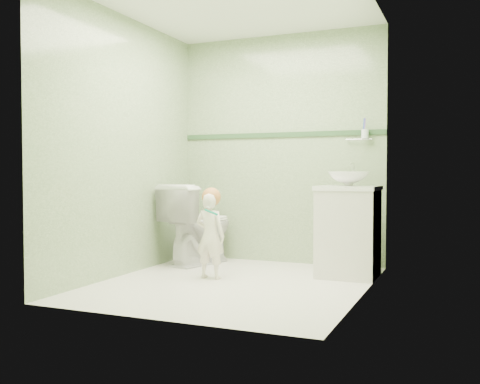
% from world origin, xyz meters
% --- Properties ---
extents(ground, '(2.50, 2.50, 0.00)m').
position_xyz_m(ground, '(0.00, 0.00, 0.00)').
color(ground, white).
rests_on(ground, ground).
extents(room_shell, '(2.50, 2.54, 2.40)m').
position_xyz_m(room_shell, '(0.00, 0.00, 1.20)').
color(room_shell, gray).
rests_on(room_shell, ground).
extents(trim_stripe, '(2.20, 0.02, 0.05)m').
position_xyz_m(trim_stripe, '(0.00, 1.24, 1.35)').
color(trim_stripe, '#2F532F').
rests_on(trim_stripe, room_shell).
extents(vanity, '(0.52, 0.50, 0.80)m').
position_xyz_m(vanity, '(0.84, 0.70, 0.40)').
color(vanity, silver).
rests_on(vanity, ground).
extents(counter, '(0.54, 0.52, 0.04)m').
position_xyz_m(counter, '(0.84, 0.70, 0.81)').
color(counter, white).
rests_on(counter, vanity).
extents(basin, '(0.37, 0.37, 0.13)m').
position_xyz_m(basin, '(0.84, 0.70, 0.89)').
color(basin, white).
rests_on(basin, counter).
extents(faucet, '(0.03, 0.13, 0.18)m').
position_xyz_m(faucet, '(0.84, 0.89, 0.97)').
color(faucet, silver).
rests_on(faucet, counter).
extents(cup_holder, '(0.26, 0.07, 0.21)m').
position_xyz_m(cup_holder, '(0.89, 1.18, 1.33)').
color(cup_holder, silver).
rests_on(cup_holder, room_shell).
extents(toilet, '(0.65, 0.91, 0.83)m').
position_xyz_m(toilet, '(-0.74, 0.80, 0.42)').
color(toilet, white).
rests_on(toilet, ground).
extents(toddler, '(0.29, 0.19, 0.77)m').
position_xyz_m(toddler, '(-0.28, 0.13, 0.38)').
color(toddler, white).
rests_on(toddler, ground).
extents(hair_cap, '(0.17, 0.17, 0.17)m').
position_xyz_m(hair_cap, '(-0.28, 0.16, 0.73)').
color(hair_cap, '#C47A3C').
rests_on(hair_cap, toddler).
extents(teal_toothbrush, '(0.11, 0.13, 0.08)m').
position_xyz_m(teal_toothbrush, '(-0.21, 0.01, 0.61)').
color(teal_toothbrush, '#068D71').
rests_on(teal_toothbrush, toddler).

